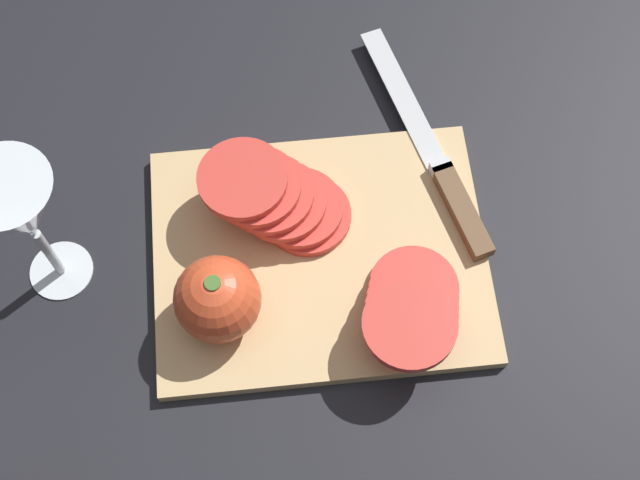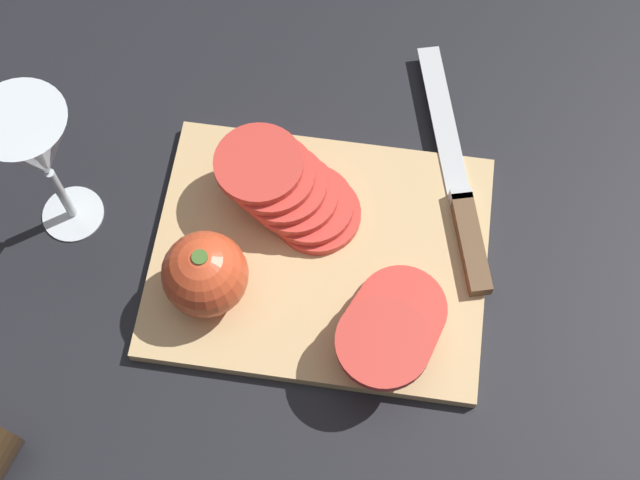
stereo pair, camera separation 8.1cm
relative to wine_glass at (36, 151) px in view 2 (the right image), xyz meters
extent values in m
plane|color=black|center=(0.23, -0.04, -0.13)|extent=(3.00, 3.00, 0.00)
cube|color=tan|center=(0.25, -0.01, -0.12)|extent=(0.31, 0.25, 0.01)
cylinder|color=silver|center=(0.00, 0.00, -0.12)|extent=(0.06, 0.06, 0.00)
cylinder|color=silver|center=(0.00, 0.00, -0.08)|extent=(0.01, 0.01, 0.08)
cone|color=silver|center=(0.00, 0.00, 0.01)|extent=(0.08, 0.08, 0.09)
cone|color=beige|center=(0.00, 0.00, -0.02)|extent=(0.03, 0.03, 0.04)
sphere|color=#DB4C28|center=(0.15, -0.06, -0.07)|extent=(0.08, 0.08, 0.08)
cylinder|color=#47702D|center=(0.15, -0.06, -0.04)|extent=(0.01, 0.01, 0.01)
cube|color=silver|center=(0.35, 0.15, -0.11)|extent=(0.07, 0.18, 0.00)
cube|color=silver|center=(0.37, 0.06, -0.10)|extent=(0.02, 0.02, 0.01)
cube|color=brown|center=(0.39, 0.01, -0.10)|extent=(0.05, 0.10, 0.01)
cylinder|color=#D63D33|center=(0.24, 0.03, -0.11)|extent=(0.08, 0.08, 0.01)
cylinder|color=#D63D33|center=(0.23, 0.03, -0.10)|extent=(0.08, 0.08, 0.01)
cylinder|color=#D63D33|center=(0.22, 0.03, -0.09)|extent=(0.08, 0.08, 0.01)
cylinder|color=#D63D33|center=(0.20, 0.04, -0.08)|extent=(0.08, 0.08, 0.01)
cylinder|color=#D63D33|center=(0.19, 0.04, -0.07)|extent=(0.08, 0.08, 0.01)
cylinder|color=#D63D33|center=(0.18, 0.04, -0.06)|extent=(0.08, 0.08, 0.01)
cylinder|color=#D63D33|center=(0.33, -0.06, -0.11)|extent=(0.08, 0.08, 0.01)
cylinder|color=#D63D33|center=(0.33, -0.07, -0.10)|extent=(0.08, 0.08, 0.01)
cylinder|color=#D63D33|center=(0.32, -0.08, -0.09)|extent=(0.08, 0.08, 0.01)
cylinder|color=#D63D33|center=(0.32, -0.09, -0.08)|extent=(0.08, 0.08, 0.01)
cylinder|color=#D63D33|center=(0.32, -0.11, -0.07)|extent=(0.08, 0.08, 0.01)
camera|label=1|loc=(0.21, -0.34, 0.66)|focal=50.00mm
camera|label=2|loc=(0.29, -0.34, 0.66)|focal=50.00mm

